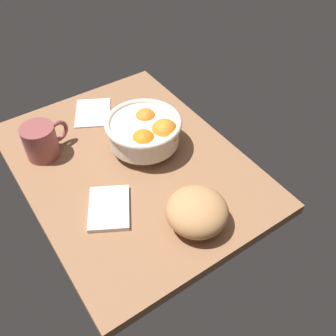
% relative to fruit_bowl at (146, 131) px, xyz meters
% --- Properties ---
extents(ground_plane, '(0.73, 0.55, 0.03)m').
position_rel_fruit_bowl_xyz_m(ground_plane, '(0.02, -0.07, -0.08)').
color(ground_plane, '#906342').
extents(fruit_bowl, '(0.21, 0.21, 0.11)m').
position_rel_fruit_bowl_xyz_m(fruit_bowl, '(0.00, 0.00, 0.00)').
color(fruit_bowl, silver).
rests_on(fruit_bowl, ground).
extents(bread_loaf, '(0.18, 0.18, 0.09)m').
position_rel_fruit_bowl_xyz_m(bread_loaf, '(0.28, -0.04, -0.02)').
color(bread_loaf, tan).
rests_on(bread_loaf, ground).
extents(napkin_folded, '(0.16, 0.15, 0.01)m').
position_rel_fruit_bowl_xyz_m(napkin_folded, '(0.13, -0.19, -0.06)').
color(napkin_folded, silver).
rests_on(napkin_folded, ground).
extents(napkin_spare, '(0.17, 0.16, 0.01)m').
position_rel_fruit_bowl_xyz_m(napkin_spare, '(-0.23, -0.05, -0.06)').
color(napkin_spare, silver).
rests_on(napkin_spare, ground).
extents(mug, '(0.09, 0.13, 0.09)m').
position_rel_fruit_bowl_xyz_m(mug, '(-0.14, -0.24, -0.02)').
color(mug, '#924947').
rests_on(mug, ground).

